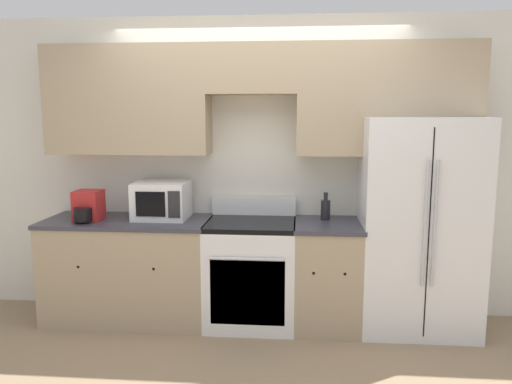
% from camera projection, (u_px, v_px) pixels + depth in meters
% --- Properties ---
extents(ground_plane, '(12.00, 12.00, 0.00)m').
position_uv_depth(ground_plane, '(253.00, 338.00, 3.98)').
color(ground_plane, '#937A5B').
extents(wall_back, '(8.00, 0.39, 2.60)m').
position_uv_depth(wall_back, '(259.00, 138.00, 4.30)').
color(wall_back, silver).
rests_on(wall_back, ground_plane).
extents(lower_cabinets_left, '(1.40, 0.64, 0.88)m').
position_uv_depth(lower_cabinets_left, '(129.00, 269.00, 4.31)').
color(lower_cabinets_left, tan).
rests_on(lower_cabinets_left, ground_plane).
extents(lower_cabinets_right, '(0.56, 0.64, 0.88)m').
position_uv_depth(lower_cabinets_right, '(327.00, 274.00, 4.17)').
color(lower_cabinets_right, tan).
rests_on(lower_cabinets_right, ground_plane).
extents(oven_range, '(0.74, 0.65, 1.04)m').
position_uv_depth(oven_range, '(251.00, 272.00, 4.22)').
color(oven_range, white).
rests_on(oven_range, ground_plane).
extents(refrigerator, '(0.93, 0.76, 1.75)m').
position_uv_depth(refrigerator, '(417.00, 225.00, 4.09)').
color(refrigerator, white).
rests_on(refrigerator, ground_plane).
extents(microwave, '(0.45, 0.40, 0.32)m').
position_uv_depth(microwave, '(162.00, 200.00, 4.26)').
color(microwave, white).
rests_on(microwave, lower_cabinets_left).
extents(bottle, '(0.08, 0.08, 0.23)m').
position_uv_depth(bottle, '(325.00, 209.00, 4.21)').
color(bottle, black).
rests_on(bottle, lower_cabinets_right).
extents(coffee_maker, '(0.21, 0.30, 0.25)m').
position_uv_depth(coffee_maker, '(88.00, 207.00, 4.18)').
color(coffee_maker, '#B22323').
rests_on(coffee_maker, lower_cabinets_left).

